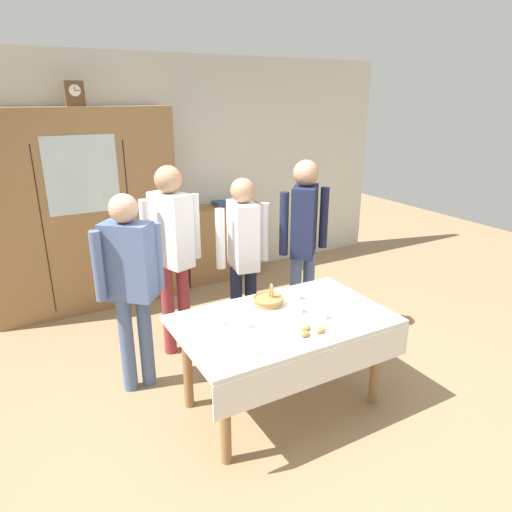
# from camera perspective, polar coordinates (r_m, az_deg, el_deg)

# --- Properties ---
(ground_plane) EXTENTS (12.00, 12.00, 0.00)m
(ground_plane) POSITION_cam_1_polar(r_m,az_deg,el_deg) (3.85, 1.51, -16.32)
(ground_plane) COLOR #997A56
(ground_plane) RESTS_ON ground
(back_wall) EXTENTS (6.40, 0.10, 2.70)m
(back_wall) POSITION_cam_1_polar(r_m,az_deg,el_deg) (5.64, -12.41, 9.79)
(back_wall) COLOR silver
(back_wall) RESTS_ON ground
(dining_table) EXTENTS (1.53, 0.94, 0.74)m
(dining_table) POSITION_cam_1_polar(r_m,az_deg,el_deg) (3.35, 3.67, -9.59)
(dining_table) COLOR olive
(dining_table) RESTS_ON ground
(wall_cabinet) EXTENTS (1.94, 0.46, 2.14)m
(wall_cabinet) POSITION_cam_1_polar(r_m,az_deg,el_deg) (5.22, -20.69, 5.12)
(wall_cabinet) COLOR olive
(wall_cabinet) RESTS_ON ground
(mantel_clock) EXTENTS (0.18, 0.11, 0.24)m
(mantel_clock) POSITION_cam_1_polar(r_m,az_deg,el_deg) (5.09, -21.69, 18.29)
(mantel_clock) COLOR brown
(mantel_clock) RESTS_ON wall_cabinet
(bookshelf_low) EXTENTS (1.01, 0.35, 0.95)m
(bookshelf_low) POSITION_cam_1_polar(r_m,az_deg,el_deg) (5.87, -4.33, 1.74)
(bookshelf_low) COLOR olive
(bookshelf_low) RESTS_ON ground
(book_stack) EXTENTS (0.17, 0.20, 0.06)m
(book_stack) POSITION_cam_1_polar(r_m,az_deg,el_deg) (5.74, -4.45, 6.52)
(book_stack) COLOR #664C7A
(book_stack) RESTS_ON bookshelf_low
(tea_cup_mid_right) EXTENTS (0.13, 0.13, 0.06)m
(tea_cup_mid_right) POSITION_cam_1_polar(r_m,az_deg,el_deg) (3.32, 8.25, -7.36)
(tea_cup_mid_right) COLOR white
(tea_cup_mid_right) RESTS_ON dining_table
(tea_cup_back_edge) EXTENTS (0.13, 0.13, 0.06)m
(tea_cup_back_edge) POSITION_cam_1_polar(r_m,az_deg,el_deg) (3.21, -4.52, -8.16)
(tea_cup_back_edge) COLOR white
(tea_cup_back_edge) RESTS_ON dining_table
(tea_cup_far_left) EXTENTS (0.13, 0.13, 0.06)m
(tea_cup_far_left) POSITION_cam_1_polar(r_m,az_deg,el_deg) (3.17, -1.37, -8.49)
(tea_cup_far_left) COLOR white
(tea_cup_far_left) RESTS_ON dining_table
(tea_cup_mid_left) EXTENTS (0.13, 0.13, 0.06)m
(tea_cup_mid_left) POSITION_cam_1_polar(r_m,az_deg,el_deg) (3.60, 5.03, -5.02)
(tea_cup_mid_left) COLOR white
(tea_cup_mid_left) RESTS_ON dining_table
(tea_cup_near_left) EXTENTS (0.13, 0.13, 0.06)m
(tea_cup_near_left) POSITION_cam_1_polar(r_m,az_deg,el_deg) (3.40, 5.30, -6.60)
(tea_cup_near_left) COLOR white
(tea_cup_near_left) RESTS_ON dining_table
(bread_basket) EXTENTS (0.24, 0.24, 0.16)m
(bread_basket) POSITION_cam_1_polar(r_m,az_deg,el_deg) (3.51, 1.55, -5.49)
(bread_basket) COLOR #9E7542
(bread_basket) RESTS_ON dining_table
(pastry_plate) EXTENTS (0.28, 0.28, 0.05)m
(pastry_plate) POSITION_cam_1_polar(r_m,az_deg,el_deg) (3.11, 6.91, -9.54)
(pastry_plate) COLOR white
(pastry_plate) RESTS_ON dining_table
(spoon_near_right) EXTENTS (0.12, 0.02, 0.01)m
(spoon_near_right) POSITION_cam_1_polar(r_m,az_deg,el_deg) (3.63, 12.44, -5.63)
(spoon_near_right) COLOR silver
(spoon_near_right) RESTS_ON dining_table
(spoon_far_right) EXTENTS (0.12, 0.02, 0.01)m
(spoon_far_right) POSITION_cam_1_polar(r_m,az_deg,el_deg) (3.37, 13.75, -7.76)
(spoon_far_right) COLOR silver
(spoon_far_right) RESTS_ON dining_table
(spoon_back_edge) EXTENTS (0.12, 0.02, 0.01)m
(spoon_back_edge) POSITION_cam_1_polar(r_m,az_deg,el_deg) (3.06, 1.84, -10.11)
(spoon_back_edge) COLOR silver
(spoon_back_edge) RESTS_ON dining_table
(person_behind_table_right) EXTENTS (0.52, 0.40, 1.72)m
(person_behind_table_right) POSITION_cam_1_polar(r_m,az_deg,el_deg) (4.23, 5.99, 2.86)
(person_behind_table_right) COLOR slate
(person_behind_table_right) RESTS_ON ground
(person_behind_table_left) EXTENTS (0.52, 0.39, 1.59)m
(person_behind_table_left) POSITION_cam_1_polar(r_m,az_deg,el_deg) (3.56, -15.41, -2.44)
(person_behind_table_left) COLOR slate
(person_behind_table_left) RESTS_ON ground
(person_by_cabinet) EXTENTS (0.52, 0.39, 1.59)m
(person_by_cabinet) POSITION_cam_1_polar(r_m,az_deg,el_deg) (4.07, -1.61, 0.99)
(person_by_cabinet) COLOR #191E38
(person_by_cabinet) RESTS_ON ground
(person_beside_shelf) EXTENTS (0.52, 0.41, 1.71)m
(person_beside_shelf) POSITION_cam_1_polar(r_m,az_deg,el_deg) (4.00, -10.41, 1.61)
(person_beside_shelf) COLOR #933338
(person_beside_shelf) RESTS_ON ground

